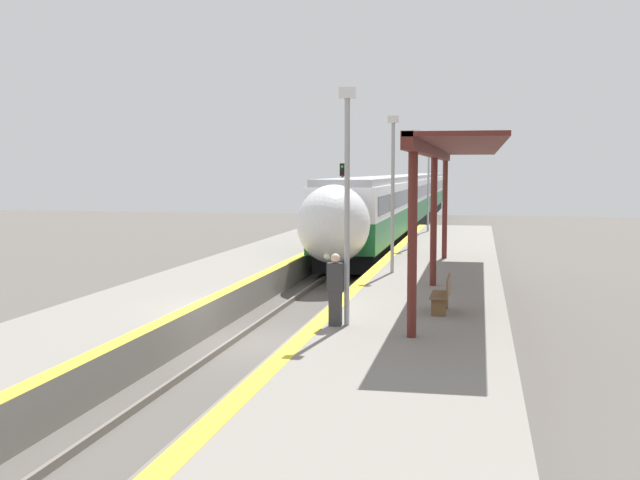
% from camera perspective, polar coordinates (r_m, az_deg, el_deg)
% --- Properties ---
extents(ground_plane, '(120.00, 120.00, 0.00)m').
position_cam_1_polar(ground_plane, '(20.53, -4.18, -7.38)').
color(ground_plane, '#56514C').
extents(rail_left, '(0.08, 90.00, 0.15)m').
position_cam_1_polar(rail_left, '(20.71, -6.12, -7.07)').
color(rail_left, slate).
rests_on(rail_left, ground_plane).
extents(rail_right, '(0.08, 90.00, 0.15)m').
position_cam_1_polar(rail_right, '(20.34, -2.21, -7.28)').
color(rail_right, slate).
rests_on(rail_right, ground_plane).
extents(train, '(2.86, 61.47, 4.02)m').
position_cam_1_polar(train, '(58.74, 6.06, 2.93)').
color(train, black).
rests_on(train, ground_plane).
extents(platform_right, '(4.50, 64.00, 0.91)m').
position_cam_1_polar(platform_right, '(19.77, 6.66, -6.54)').
color(platform_right, gray).
rests_on(platform_right, ground_plane).
extents(platform_left, '(3.75, 64.00, 0.91)m').
position_cam_1_polar(platform_left, '(21.61, -13.12, -5.65)').
color(platform_left, gray).
rests_on(platform_left, ground_plane).
extents(platform_bench, '(0.44, 1.44, 0.89)m').
position_cam_1_polar(platform_bench, '(19.92, 8.76, -3.80)').
color(platform_bench, brown).
rests_on(platform_bench, platform_right).
extents(person_waiting, '(0.36, 0.22, 1.64)m').
position_cam_1_polar(person_waiting, '(17.97, 1.10, -3.47)').
color(person_waiting, '#333338').
rests_on(person_waiting, platform_right).
extents(railway_signal, '(0.28, 0.28, 4.77)m').
position_cam_1_polar(railway_signal, '(44.77, 1.60, 3.07)').
color(railway_signal, '#59595E').
rests_on(railway_signal, ground_plane).
extents(lamppost_near, '(0.36, 0.20, 5.31)m').
position_cam_1_polar(lamppost_near, '(17.89, 1.94, 3.56)').
color(lamppost_near, '#9E9EA3').
rests_on(lamppost_near, platform_right).
extents(lamppost_mid, '(0.36, 0.20, 5.31)m').
position_cam_1_polar(lamppost_mid, '(27.30, 5.20, 4.04)').
color(lamppost_mid, '#9E9EA3').
rests_on(lamppost_mid, platform_right).
extents(lamppost_far, '(0.36, 0.20, 5.31)m').
position_cam_1_polar(lamppost_far, '(36.75, 6.79, 4.26)').
color(lamppost_far, '#9E9EA3').
rests_on(lamppost_far, platform_right).
extents(lamppost_farthest, '(0.36, 0.20, 5.31)m').
position_cam_1_polar(lamppost_farthest, '(46.22, 7.72, 4.40)').
color(lamppost_farthest, '#9E9EA3').
rests_on(lamppost_farthest, platform_right).
extents(station_canopy, '(2.02, 18.38, 4.22)m').
position_cam_1_polar(station_canopy, '(24.29, 9.51, 6.01)').
color(station_canopy, '#511E19').
rests_on(station_canopy, platform_right).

